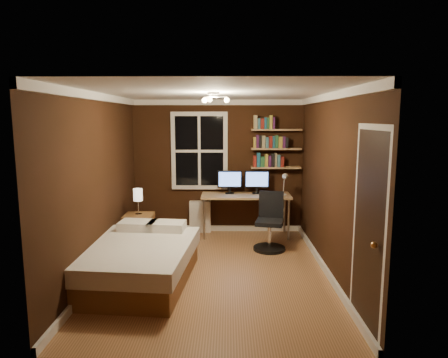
{
  "coord_description": "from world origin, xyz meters",
  "views": [
    {
      "loc": [
        0.2,
        -5.42,
        2.17
      ],
      "look_at": [
        0.13,
        0.45,
        1.26
      ],
      "focal_mm": 32.0,
      "sensor_mm": 36.0,
      "label": 1
    }
  ],
  "objects_px": {
    "bedside_lamp": "(138,202)",
    "desk": "(246,198)",
    "radiator": "(200,217)",
    "desk_lamp": "(284,184)",
    "nightstand": "(139,232)",
    "monitor_left": "(230,182)",
    "monitor_right": "(257,182)",
    "office_chair": "(270,228)",
    "bed": "(139,262)"
  },
  "relations": [
    {
      "from": "desk",
      "to": "monitor_right",
      "type": "relative_size",
      "value": 3.58
    },
    {
      "from": "monitor_left",
      "to": "radiator",
      "type": "bearing_deg",
      "value": 166.66
    },
    {
      "from": "monitor_right",
      "to": "bed",
      "type": "bearing_deg",
      "value": -127.84
    },
    {
      "from": "radiator",
      "to": "monitor_left",
      "type": "xyz_separation_m",
      "value": [
        0.57,
        -0.13,
        0.69
      ]
    },
    {
      "from": "bed",
      "to": "monitor_left",
      "type": "xyz_separation_m",
      "value": [
        1.22,
        2.22,
        0.72
      ]
    },
    {
      "from": "office_chair",
      "to": "bedside_lamp",
      "type": "bearing_deg",
      "value": -167.89
    },
    {
      "from": "monitor_left",
      "to": "monitor_right",
      "type": "xyz_separation_m",
      "value": [
        0.5,
        0.0,
        0.0
      ]
    },
    {
      "from": "nightstand",
      "to": "bedside_lamp",
      "type": "bearing_deg",
      "value": 0.0
    },
    {
      "from": "bedside_lamp",
      "to": "desk",
      "type": "distance_m",
      "value": 1.97
    },
    {
      "from": "nightstand",
      "to": "radiator",
      "type": "distance_m",
      "value": 1.37
    },
    {
      "from": "office_chair",
      "to": "monitor_right",
      "type": "bearing_deg",
      "value": 112.96
    },
    {
      "from": "monitor_left",
      "to": "office_chair",
      "type": "xyz_separation_m",
      "value": [
        0.66,
        -0.87,
        -0.63
      ]
    },
    {
      "from": "nightstand",
      "to": "desk",
      "type": "distance_m",
      "value": 2.02
    },
    {
      "from": "radiator",
      "to": "desk_lamp",
      "type": "bearing_deg",
      "value": -12.36
    },
    {
      "from": "bedside_lamp",
      "to": "monitor_left",
      "type": "distance_m",
      "value": 1.75
    },
    {
      "from": "office_chair",
      "to": "bed",
      "type": "bearing_deg",
      "value": -132.01
    },
    {
      "from": "radiator",
      "to": "desk",
      "type": "bearing_deg",
      "value": -14.03
    },
    {
      "from": "bed",
      "to": "bedside_lamp",
      "type": "height_order",
      "value": "bedside_lamp"
    },
    {
      "from": "bedside_lamp",
      "to": "radiator",
      "type": "distance_m",
      "value": 1.46
    },
    {
      "from": "monitor_right",
      "to": "nightstand",
      "type": "bearing_deg",
      "value": -156.96
    },
    {
      "from": "radiator",
      "to": "bedside_lamp",
      "type": "bearing_deg",
      "value": -133.77
    },
    {
      "from": "desk",
      "to": "office_chair",
      "type": "height_order",
      "value": "office_chair"
    },
    {
      "from": "bed",
      "to": "radiator",
      "type": "bearing_deg",
      "value": 79.43
    },
    {
      "from": "nightstand",
      "to": "office_chair",
      "type": "height_order",
      "value": "office_chair"
    },
    {
      "from": "bed",
      "to": "desk",
      "type": "bearing_deg",
      "value": 59.6
    },
    {
      "from": "radiator",
      "to": "monitor_right",
      "type": "bearing_deg",
      "value": -7.16
    },
    {
      "from": "nightstand",
      "to": "desk_lamp",
      "type": "bearing_deg",
      "value": 14.41
    },
    {
      "from": "bed",
      "to": "desk_lamp",
      "type": "relative_size",
      "value": 4.55
    },
    {
      "from": "radiator",
      "to": "desk",
      "type": "height_order",
      "value": "desk"
    },
    {
      "from": "nightstand",
      "to": "monitor_left",
      "type": "xyz_separation_m",
      "value": [
        1.51,
        0.86,
        0.7
      ]
    },
    {
      "from": "monitor_left",
      "to": "office_chair",
      "type": "relative_size",
      "value": 0.48
    },
    {
      "from": "nightstand",
      "to": "bedside_lamp",
      "type": "distance_m",
      "value": 0.51
    },
    {
      "from": "monitor_right",
      "to": "desk_lamp",
      "type": "xyz_separation_m",
      "value": [
        0.48,
        -0.21,
        0.0
      ]
    },
    {
      "from": "radiator",
      "to": "office_chair",
      "type": "xyz_separation_m",
      "value": [
        1.23,
        -1.0,
        0.06
      ]
    },
    {
      "from": "bedside_lamp",
      "to": "radiator",
      "type": "height_order",
      "value": "bedside_lamp"
    },
    {
      "from": "radiator",
      "to": "desk",
      "type": "distance_m",
      "value": 0.98
    },
    {
      "from": "bedside_lamp",
      "to": "office_chair",
      "type": "height_order",
      "value": "bedside_lamp"
    },
    {
      "from": "monitor_left",
      "to": "desk_lamp",
      "type": "height_order",
      "value": "desk_lamp"
    },
    {
      "from": "radiator",
      "to": "monitor_right",
      "type": "relative_size",
      "value": 1.32
    },
    {
      "from": "bed",
      "to": "nightstand",
      "type": "bearing_deg",
      "value": 107.25
    },
    {
      "from": "desk",
      "to": "office_chair",
      "type": "bearing_deg",
      "value": -65.13
    },
    {
      "from": "office_chair",
      "to": "radiator",
      "type": "bearing_deg",
      "value": 153.17
    },
    {
      "from": "monitor_right",
      "to": "desk_lamp",
      "type": "height_order",
      "value": "desk_lamp"
    },
    {
      "from": "nightstand",
      "to": "desk_lamp",
      "type": "relative_size",
      "value": 1.32
    },
    {
      "from": "bed",
      "to": "bedside_lamp",
      "type": "xyz_separation_m",
      "value": [
        -0.29,
        1.36,
        0.52
      ]
    },
    {
      "from": "monitor_right",
      "to": "office_chair",
      "type": "bearing_deg",
      "value": -79.47
    },
    {
      "from": "bed",
      "to": "office_chair",
      "type": "height_order",
      "value": "office_chair"
    },
    {
      "from": "nightstand",
      "to": "radiator",
      "type": "bearing_deg",
      "value": 46.0
    },
    {
      "from": "bed",
      "to": "radiator",
      "type": "xyz_separation_m",
      "value": [
        0.66,
        2.35,
        0.03
      ]
    },
    {
      "from": "desk_lamp",
      "to": "monitor_left",
      "type": "bearing_deg",
      "value": 168.2
    }
  ]
}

